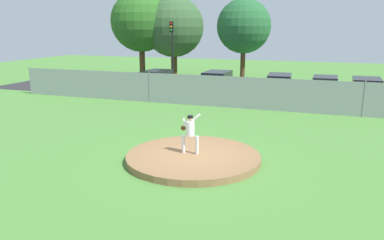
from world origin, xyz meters
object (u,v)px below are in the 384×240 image
baseball (174,148)px  parked_car_navy (279,87)px  traffic_light_near (172,42)px  parked_car_burgundy (157,81)px  pitcher_youth (190,130)px  parked_car_teal (217,84)px  traffic_cone_orange (186,96)px  parked_car_red (366,92)px  parked_car_white (324,89)px

baseball → parked_car_navy: 14.45m
traffic_light_near → parked_car_burgundy: bearing=-83.5°
pitcher_youth → parked_car_burgundy: 16.01m
traffic_light_near → parked_car_teal: bearing=-40.0°
parked_car_teal → parked_car_burgundy: (-4.89, 0.06, -0.04)m
baseball → traffic_cone_orange: bearing=108.1°
baseball → parked_car_red: bearing=60.0°
baseball → parked_car_white: 15.21m
pitcher_youth → parked_car_burgundy: (-7.74, 14.01, -0.35)m
baseball → parked_car_burgundy: (-6.96, 13.74, 0.52)m
parked_car_white → parked_car_red: bearing=-8.1°
baseball → parked_car_navy: bearing=80.6°
parked_car_burgundy → traffic_light_near: 5.33m
parked_car_teal → traffic_light_near: bearing=140.0°
parked_car_white → traffic_light_near: 13.80m
pitcher_youth → parked_car_navy: bearing=83.8°
parked_car_teal → parked_car_burgundy: parked_car_teal is taller
parked_car_burgundy → traffic_light_near: traffic_light_near is taller
parked_car_red → traffic_light_near: size_ratio=0.85×
pitcher_youth → parked_car_red: bearing=62.9°
parked_car_white → traffic_cone_orange: bearing=-163.4°
parked_car_white → parked_car_teal: size_ratio=0.88×
parked_car_teal → traffic_cone_orange: parked_car_teal is taller
parked_car_burgundy → parked_car_navy: parked_car_navy is taller
parked_car_red → traffic_cone_orange: (-11.72, -2.36, -0.55)m
parked_car_white → parked_car_burgundy: bearing=-177.9°
pitcher_youth → parked_car_white: bearing=72.2°
parked_car_white → traffic_cone_orange: size_ratio=7.50×
pitcher_youth → parked_car_teal: 14.24m
baseball → parked_car_teal: bearing=98.6°
parked_car_teal → parked_car_red: parked_car_teal is taller
traffic_light_near → parked_car_navy: bearing=-22.0°
parked_car_navy → parked_car_red: 5.65m
baseball → parked_car_red: parked_car_red is taller
parked_car_red → traffic_light_near: (-15.46, 4.38, 2.85)m
traffic_cone_orange → baseball: bearing=-71.9°
baseball → traffic_cone_orange: size_ratio=0.13×
pitcher_youth → parked_car_teal: bearing=101.6°
parked_car_navy → traffic_cone_orange: 6.72m
baseball → parked_car_burgundy: 15.41m
pitcher_youth → baseball: pitcher_youth is taller
traffic_cone_orange → parked_car_navy: bearing=24.5°
baseball → traffic_light_near: size_ratio=0.01×
parked_car_red → parked_car_navy: bearing=175.8°
parked_car_burgundy → parked_car_white: bearing=2.1°
pitcher_youth → traffic_light_near: bearing=114.1°
pitcher_youth → parked_car_navy: pitcher_youth is taller
baseball → parked_car_teal: 13.85m
pitcher_youth → parked_car_red: 15.84m
pitcher_youth → parked_car_white: (4.63, 14.47, -0.36)m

